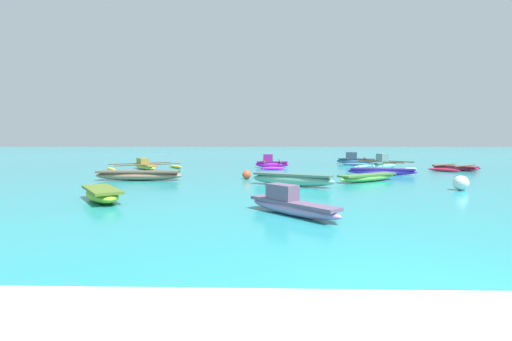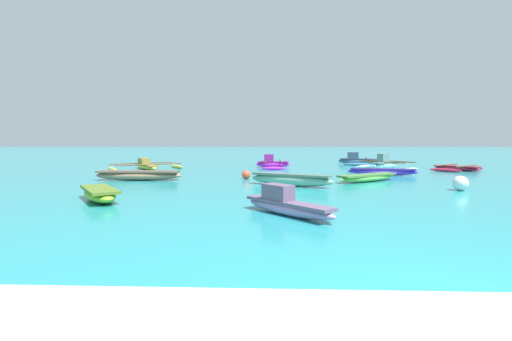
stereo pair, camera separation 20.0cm
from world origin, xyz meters
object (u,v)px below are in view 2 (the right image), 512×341
object	(u,v)px
moored_boat_5	(100,194)
moored_boat_10	(291,179)
moored_boat_0	(457,168)
moored_boat_9	(146,166)
moored_boat_1	(139,175)
moored_boat_2	(357,160)
moored_boat_8	(386,164)
mooring_buoy_0	(246,175)
moored_boat_3	(382,171)
moored_boat_6	(286,204)
moored_boat_7	(272,163)
moored_boat_4	(367,177)
mooring_buoy_1	(460,183)

from	to	relation	value
moored_boat_5	moored_boat_10	size ratio (longest dim) A/B	0.71
moored_boat_0	moored_boat_9	xyz separation A→B (m)	(-19.35, 0.29, 0.07)
moored_boat_1	moored_boat_2	xyz separation A→B (m)	(12.91, 11.88, 0.07)
moored_boat_8	mooring_buoy_0	world-z (taller)	moored_boat_8
moored_boat_0	moored_boat_5	distance (m)	20.05
mooring_buoy_0	moored_boat_1	bearing A→B (deg)	-171.97
moored_boat_3	moored_boat_6	xyz separation A→B (m)	(-5.55, -9.99, 0.05)
moored_boat_7	mooring_buoy_0	size ratio (longest dim) A/B	10.17
moored_boat_1	moored_boat_8	xyz separation A→B (m)	(13.38, 6.62, 0.08)
moored_boat_7	moored_boat_2	bearing A→B (deg)	30.04
moored_boat_0	moored_boat_1	distance (m)	18.41
moored_boat_4	moored_boat_9	world-z (taller)	moored_boat_9
moored_boat_0	moored_boat_6	world-z (taller)	moored_boat_6
moored_boat_0	mooring_buoy_0	bearing A→B (deg)	-106.72
moored_boat_1	moored_boat_2	size ratio (longest dim) A/B	0.93
moored_boat_4	moored_boat_8	xyz separation A→B (m)	(3.08, 6.76, 0.14)
moored_boat_5	mooring_buoy_0	distance (m)	7.30
moored_boat_5	mooring_buoy_1	xyz separation A→B (m)	(11.90, 2.57, 0.05)
moored_boat_2	moored_boat_5	distance (m)	21.07
moored_boat_4	moored_boat_10	bearing A→B (deg)	170.53
moored_boat_2	moored_boat_7	xyz separation A→B (m)	(-6.71, -3.92, -0.01)
moored_boat_6	moored_boat_9	xyz separation A→B (m)	(-8.28, 13.43, -0.02)
moored_boat_1	moored_boat_3	world-z (taller)	moored_boat_1
moored_boat_0	moored_boat_8	world-z (taller)	moored_boat_8
moored_boat_9	moored_boat_2	bearing A→B (deg)	75.01
moored_boat_4	mooring_buoy_0	bearing A→B (deg)	136.49
moored_boat_1	moored_boat_3	size ratio (longest dim) A/B	1.13
moored_boat_4	moored_boat_5	size ratio (longest dim) A/B	1.35
moored_boat_5	moored_boat_10	xyz separation A→B (m)	(5.89, 3.65, 0.05)
moored_boat_7	moored_boat_1	bearing A→B (deg)	-128.11
moored_boat_8	moored_boat_10	world-z (taller)	moored_boat_8
moored_boat_1	moored_boat_6	xyz separation A→B (m)	(6.35, -7.20, 0.01)
moored_boat_2	mooring_buoy_1	size ratio (longest dim) A/B	8.01
moored_boat_0	mooring_buoy_0	size ratio (longest dim) A/B	8.69
moored_boat_6	mooring_buoy_1	bearing A→B (deg)	81.18
moored_boat_4	moored_boat_10	world-z (taller)	moored_boat_10
moored_boat_3	moored_boat_5	bearing A→B (deg)	-130.08
moored_boat_0	moored_boat_8	bearing A→B (deg)	-139.09
moored_boat_0	moored_boat_3	xyz separation A→B (m)	(-5.52, -3.14, 0.04)
moored_boat_10	mooring_buoy_1	size ratio (longest dim) A/B	6.31
moored_boat_9	moored_boat_10	xyz separation A→B (m)	(8.73, -8.02, 0.04)
moored_boat_7	mooring_buoy_1	xyz separation A→B (m)	(6.63, -10.83, -0.03)
moored_boat_9	mooring_buoy_0	bearing A→B (deg)	15.00
moored_boat_4	mooring_buoy_0	world-z (taller)	mooring_buoy_0
moored_boat_3	mooring_buoy_1	size ratio (longest dim) A/B	6.60
moored_boat_6	mooring_buoy_0	distance (m)	8.02
moored_boat_4	moored_boat_5	bearing A→B (deg)	174.64
moored_boat_2	moored_boat_10	world-z (taller)	moored_boat_2
moored_boat_1	moored_boat_5	world-z (taller)	moored_boat_1
moored_boat_6	moored_boat_7	bearing A→B (deg)	137.98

